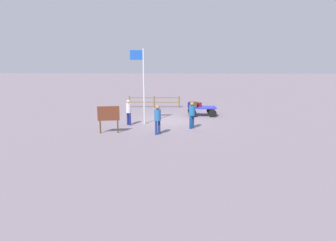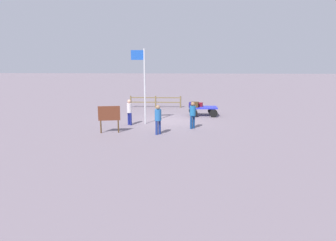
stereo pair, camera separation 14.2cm
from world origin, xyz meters
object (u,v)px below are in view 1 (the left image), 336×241
Objects in this scene: suitcase_tan at (192,105)px; worker_lead at (192,113)px; signboard at (109,115)px; worker_supervisor at (158,117)px; luggage_cart at (202,109)px; suitcase_navy at (197,104)px; flagpole at (142,80)px; worker_trailing at (129,111)px; suitcase_maroon at (194,105)px.

worker_lead is at bearing 86.92° from suitcase_tan.
signboard reaches higher than suitcase_tan.
worker_supervisor is (2.18, 5.35, 0.13)m from suitcase_tan.
luggage_cart is at bearing -117.80° from worker_supervisor.
suitcase_navy is 5.14m from flagpole.
signboard is (5.33, 5.39, 0.21)m from suitcase_navy.
worker_trailing is (4.53, 3.35, 0.11)m from suitcase_navy.
worker_lead is at bearing 85.17° from suitcase_maroon.
flagpole reaches higher than worker_lead.
worker_trailing is at bearing 33.31° from luggage_cart.
worker_trailing is 0.34× the size of flagpole.
suitcase_tan reaches higher than suitcase_navy.
worker_trailing reaches higher than signboard.
flagpole reaches higher than suitcase_tan.
luggage_cart is 4.13m from worker_lead.
suitcase_navy is 7.58m from signboard.
flagpole is (3.30, 2.71, 1.97)m from suitcase_tan.
flagpole is at bearing 35.05° from luggage_cart.
suitcase_maroon reaches higher than suitcase_tan.
worker_supervisor is at bearing 175.26° from signboard.
worker_trailing reaches higher than luggage_cart.
suitcase_maroon is at bearing -94.83° from worker_lead.
worker_supervisor is (-1.97, 2.27, 0.04)m from worker_trailing.
flagpole is at bearing -67.02° from worker_supervisor.
signboard is (5.06, 4.97, 0.16)m from suitcase_maroon.
flagpole is (4.00, 2.80, 2.33)m from luggage_cart.
signboard is at bearing 14.39° from worker_lead.
worker_supervisor reaches higher than signboard.
worker_supervisor reaches higher than suitcase_tan.
suitcase_navy is at bearing -114.44° from worker_supervisor.
worker_trailing is at bearing -11.76° from worker_lead.
flagpole is (3.68, 2.97, 2.00)m from suitcase_navy.
suitcase_maroon is 0.36× the size of signboard.
worker_trailing is 2.10m from flagpole.
worker_trailing is at bearing 24.12° from flagpole.
luggage_cart is at bearing -146.69° from worker_trailing.
suitcase_navy is 0.15× the size of flagpole.
suitcase_tan is (0.70, 0.10, 0.36)m from luggage_cart.
worker_trailing is (4.25, 2.94, 0.06)m from suitcase_maroon.
suitcase_tan is 0.95× the size of suitcase_navy.
luggage_cart is at bearing -102.77° from worker_lead.
worker_trailing is 0.98× the size of worker_supervisor.
flagpole is 3.08× the size of signboard.
worker_trailing is at bearing -111.50° from signboard.
flagpole is at bearing -124.35° from signboard.
flagpole is (-0.85, -0.38, 1.89)m from worker_trailing.
worker_supervisor is 0.35× the size of flagpole.
suitcase_tan is at bearing -54.61° from suitcase_maroon.
worker_supervisor is at bearing 65.56° from suitcase_navy.
worker_lead is 4.89m from signboard.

